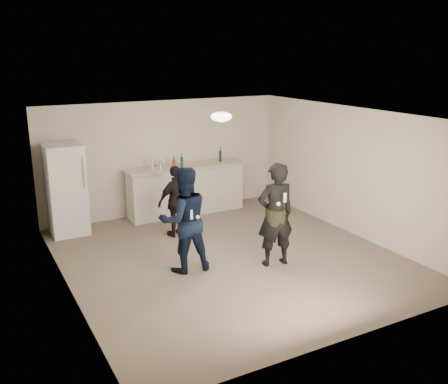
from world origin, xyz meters
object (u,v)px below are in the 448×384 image
shaker (160,164)px  man (184,220)px  fridge (66,190)px  spectator (177,201)px  woman (275,215)px  counter (186,190)px

shaker → man: 2.92m
fridge → spectator: bearing=-32.0°
fridge → shaker: bearing=3.3°
woman → spectator: (-0.91, 2.06, -0.18)m
shaker → man: bearing=-103.8°
fridge → woman: size_ratio=1.01×
shaker → spectator: (-0.17, -1.27, -0.47)m
fridge → man: 3.02m
man → woman: woman is taller
spectator → man: bearing=62.0°
fridge → shaker: (2.02, 0.12, 0.28)m
counter → fridge: size_ratio=1.44×
woman → shaker: bearing=-69.8°
fridge → man: fridge is taller
spectator → woman: bearing=104.6°
fridge → spectator: fridge is taller
counter → spectator: 1.45m
counter → fridge: bearing=-178.5°
fridge → counter: bearing=1.5°
shaker → man: man is taller
counter → man: man is taller
shaker → fridge: bearing=-176.7°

